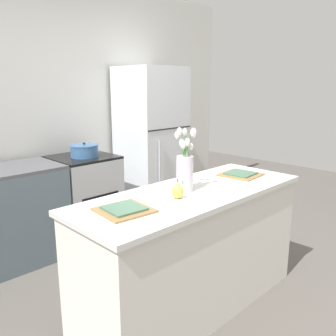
{
  "coord_description": "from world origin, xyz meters",
  "views": [
    {
      "loc": [
        -1.78,
        -1.55,
        1.61
      ],
      "look_at": [
        0.0,
        0.25,
        1.01
      ],
      "focal_mm": 38.0,
      "sensor_mm": 36.0,
      "label": 1
    }
  ],
  "objects_px": {
    "stove_range": "(85,198)",
    "cooking_pot": "(84,151)",
    "refrigerator": "(151,144)",
    "pear_figurine": "(178,191)",
    "flower_vase": "(185,168)",
    "plate_setting_left": "(124,210)",
    "plate_setting_right": "(241,174)"
  },
  "relations": [
    {
      "from": "plate_setting_right",
      "to": "cooking_pot",
      "type": "distance_m",
      "value": 1.62
    },
    {
      "from": "pear_figurine",
      "to": "flower_vase",
      "type": "bearing_deg",
      "value": 27.76
    },
    {
      "from": "pear_figurine",
      "to": "plate_setting_left",
      "type": "xyz_separation_m",
      "value": [
        -0.39,
        0.05,
        -0.04
      ]
    },
    {
      "from": "plate_setting_right",
      "to": "cooking_pot",
      "type": "bearing_deg",
      "value": 107.59
    },
    {
      "from": "cooking_pot",
      "to": "flower_vase",
      "type": "bearing_deg",
      "value": -95.45
    },
    {
      "from": "stove_range",
      "to": "refrigerator",
      "type": "bearing_deg",
      "value": 0.04
    },
    {
      "from": "stove_range",
      "to": "cooking_pot",
      "type": "relative_size",
      "value": 3.12
    },
    {
      "from": "refrigerator",
      "to": "plate_setting_left",
      "type": "distance_m",
      "value": 2.28
    },
    {
      "from": "plate_setting_right",
      "to": "cooking_pot",
      "type": "relative_size",
      "value": 1.1
    },
    {
      "from": "plate_setting_left",
      "to": "cooking_pot",
      "type": "distance_m",
      "value": 1.69
    },
    {
      "from": "refrigerator",
      "to": "flower_vase",
      "type": "height_order",
      "value": "refrigerator"
    },
    {
      "from": "stove_range",
      "to": "flower_vase",
      "type": "relative_size",
      "value": 2.05
    },
    {
      "from": "stove_range",
      "to": "cooking_pot",
      "type": "height_order",
      "value": "cooking_pot"
    },
    {
      "from": "refrigerator",
      "to": "cooking_pot",
      "type": "relative_size",
      "value": 6.33
    },
    {
      "from": "plate_setting_right",
      "to": "pear_figurine",
      "type": "bearing_deg",
      "value": -176.12
    },
    {
      "from": "plate_setting_right",
      "to": "refrigerator",
      "type": "bearing_deg",
      "value": 73.87
    },
    {
      "from": "flower_vase",
      "to": "pear_figurine",
      "type": "height_order",
      "value": "flower_vase"
    },
    {
      "from": "flower_vase",
      "to": "plate_setting_left",
      "type": "relative_size",
      "value": 1.39
    },
    {
      "from": "stove_range",
      "to": "cooking_pot",
      "type": "xyz_separation_m",
      "value": [
        0.0,
        -0.04,
        0.51
      ]
    },
    {
      "from": "refrigerator",
      "to": "pear_figurine",
      "type": "relative_size",
      "value": 14.03
    },
    {
      "from": "refrigerator",
      "to": "stove_range",
      "type": "bearing_deg",
      "value": -179.96
    },
    {
      "from": "pear_figurine",
      "to": "stove_range",
      "type": "bearing_deg",
      "value": 79.62
    },
    {
      "from": "stove_range",
      "to": "plate_setting_left",
      "type": "distance_m",
      "value": 1.79
    },
    {
      "from": "stove_range",
      "to": "plate_setting_left",
      "type": "relative_size",
      "value": 2.84
    },
    {
      "from": "flower_vase",
      "to": "cooking_pot",
      "type": "distance_m",
      "value": 1.52
    },
    {
      "from": "stove_range",
      "to": "refrigerator",
      "type": "xyz_separation_m",
      "value": [
        0.95,
        0.0,
        0.46
      ]
    },
    {
      "from": "plate_setting_right",
      "to": "plate_setting_left",
      "type": "bearing_deg",
      "value": 180.0
    },
    {
      "from": "plate_setting_left",
      "to": "refrigerator",
      "type": "bearing_deg",
      "value": 44.02
    },
    {
      "from": "stove_range",
      "to": "plate_setting_left",
      "type": "bearing_deg",
      "value": -113.56
    },
    {
      "from": "pear_figurine",
      "to": "cooking_pot",
      "type": "xyz_separation_m",
      "value": [
        0.3,
        1.6,
        0.01
      ]
    },
    {
      "from": "pear_figurine",
      "to": "cooking_pot",
      "type": "bearing_deg",
      "value": 79.27
    },
    {
      "from": "pear_figurine",
      "to": "plate_setting_right",
      "type": "bearing_deg",
      "value": 3.88
    }
  ]
}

